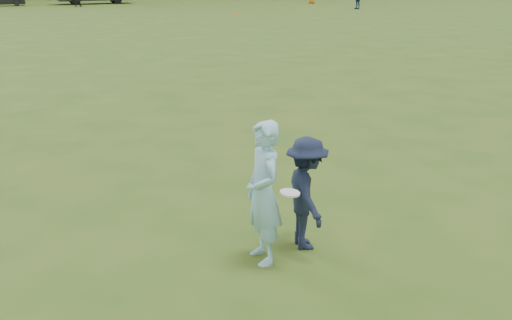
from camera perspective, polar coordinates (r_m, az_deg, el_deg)
name	(u,v)px	position (r m, az deg, el deg)	size (l,w,h in m)	color
ground	(221,248)	(8.83, -3.37, -8.32)	(200.00, 200.00, 0.00)	#2E4F16
thrower	(263,193)	(8.07, 0.71, -3.16)	(0.73, 0.48, 2.00)	#94CFE5
defender	(307,193)	(8.57, 4.83, -3.18)	(1.07, 0.61, 1.65)	#171E34
field_cone	(235,13)	(51.59, -1.99, 13.81)	(0.28, 0.28, 0.30)	orange
disc_in_play	(290,193)	(7.89, 3.24, -3.15)	(0.30, 0.29, 0.06)	white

